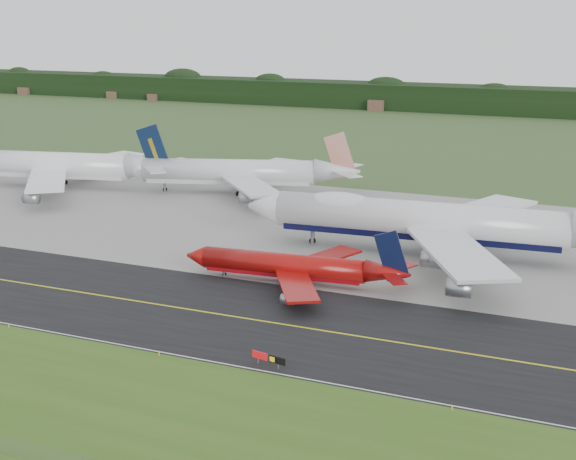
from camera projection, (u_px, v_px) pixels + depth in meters
The scene contains 16 objects.
ground at pixel (246, 308), 122.67m from camera, with size 600.00×600.00×0.00m, color #365427.
grass_verge at pixel (113, 407), 91.55m from camera, with size 400.00×30.00×0.01m, color #35591A.
taxiway at pixel (235, 317), 119.11m from camera, with size 400.00×32.00×0.02m, color black.
apron at pixel (353, 229), 168.02m from camera, with size 400.00×78.00×0.01m, color gray.
taxiway_centreline at pixel (235, 317), 119.11m from camera, with size 400.00×0.40×0.00m, color gold.
taxiway_edge_line at pixel (182, 356), 105.32m from camera, with size 400.00×0.25×0.00m, color silver.
perimeter_fence at pixel (36, 454), 79.70m from camera, with size 320.00×0.10×320.00m.
horizon_treeline at pixel (509, 102), 364.70m from camera, with size 700.00×25.00×12.00m.
jet_ba_747 at pixel (433, 221), 148.32m from camera, with size 75.56×62.45×18.99m.
jet_red_737 at pixel (296, 267), 133.26m from camera, with size 39.13×31.79×10.56m.
jet_navy_gold at pixel (55, 166), 208.21m from camera, with size 66.32×56.88×17.21m.
jet_star_tail at pixel (241, 172), 201.05m from camera, with size 59.17×48.26×15.93m.
taxiway_sign at pixel (268, 358), 101.86m from camera, with size 4.99×1.12×1.68m.
edge_marker_left at pixel (9, 326), 114.93m from camera, with size 0.16×0.16×0.50m, color yellow.
edge_marker_center at pixel (159, 354), 105.45m from camera, with size 0.16×0.16×0.50m, color yellow.
edge_marker_right at pixel (452, 408), 90.82m from camera, with size 0.16×0.16×0.50m, color yellow.
Camera 1 is at (50.99, -103.75, 43.21)m, focal length 50.00 mm.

